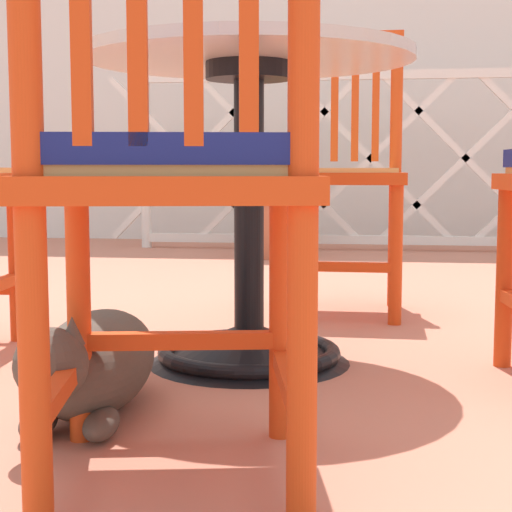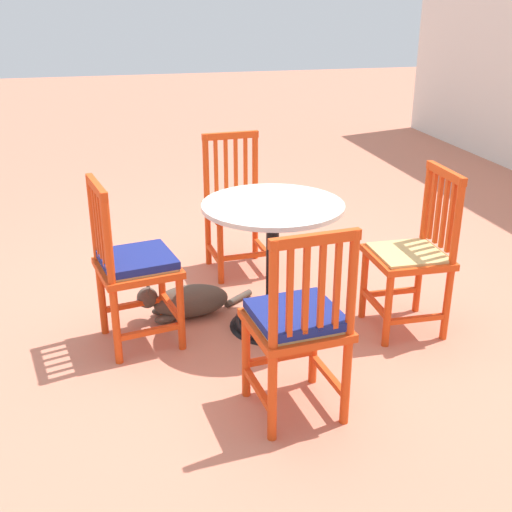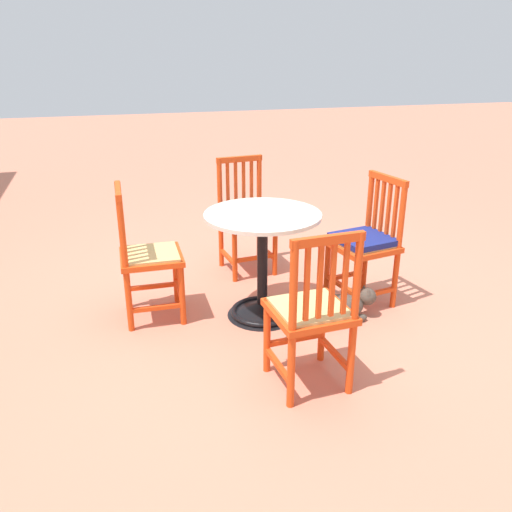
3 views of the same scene
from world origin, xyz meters
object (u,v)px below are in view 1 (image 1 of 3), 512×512
(orange_chair_facing_out, at_px, (342,178))
(terracotta_planter, at_px, (273,195))
(orange_chair_tucked_in, at_px, (173,178))
(tabby_cat, at_px, (90,367))
(cafe_table, at_px, (249,244))

(orange_chair_facing_out, bearing_deg, terracotta_planter, 104.31)
(orange_chair_tucked_in, bearing_deg, terracotta_planter, 94.01)
(tabby_cat, relative_size, terracotta_planter, 1.16)
(cafe_table, distance_m, tabby_cat, 0.55)
(cafe_table, height_order, terracotta_planter, cafe_table)
(orange_chair_tucked_in, height_order, terracotta_planter, orange_chair_tucked_in)
(orange_chair_facing_out, relative_size, tabby_cat, 1.27)
(cafe_table, bearing_deg, orange_chair_facing_out, 75.31)
(cafe_table, bearing_deg, tabby_cat, -116.35)
(orange_chair_facing_out, xyz_separation_m, tabby_cat, (-0.42, -1.20, -0.34))
(orange_chair_tucked_in, distance_m, orange_chair_facing_out, 1.50)
(cafe_table, bearing_deg, terracotta_planter, 95.29)
(orange_chair_tucked_in, xyz_separation_m, tabby_cat, (-0.23, 0.28, -0.35))
(cafe_table, height_order, orange_chair_facing_out, orange_chair_facing_out)
(orange_chair_tucked_in, height_order, tabby_cat, orange_chair_tucked_in)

